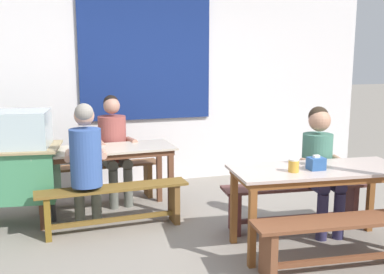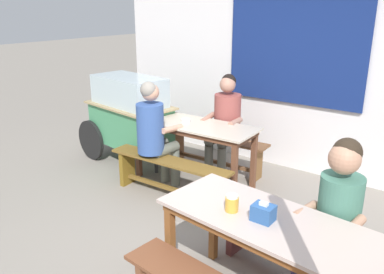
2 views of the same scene
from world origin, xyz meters
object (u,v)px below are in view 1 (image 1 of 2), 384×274
Objects in this scene: bench_far_front at (114,201)px; bench_near_back at (294,199)px; dining_table_near at (319,177)px; soup_bowl at (94,147)px; condiment_jar at (294,166)px; person_center_facing at (114,142)px; person_right_near_table at (320,160)px; dining_table_far at (105,156)px; tissue_box at (316,163)px; bench_far_back at (99,177)px; bench_near_front at (345,236)px; person_left_back_turned at (86,160)px.

bench_far_front is 1.01× the size of bench_near_back.
soup_bowl reaches higher than dining_table_near.
condiment_jar is (-0.30, -0.06, 0.14)m from dining_table_near.
person_right_near_table is (1.91, -1.56, -0.01)m from person_center_facing.
soup_bowl is at bearing -170.26° from dining_table_far.
dining_table_near is 2.08m from bench_far_front.
bench_near_back is 12.82× the size of soup_bowl.
tissue_box is (-0.11, -0.55, 0.52)m from bench_near_back.
dining_table_near is 0.63m from bench_near_back.
dining_table_far is 1.06× the size of bench_far_back.
dining_table_near is at bearing -47.95° from bench_far_back.
dining_table_far reaches higher than bench_far_back.
bench_far_back is 1.01m from bench_far_front.
bench_far_back and bench_near_front have the same top height.
condiment_jar reaches higher than dining_table_near.
bench_near_front is at bearing -49.05° from dining_table_far.
bench_far_back is 0.92× the size of bench_near_front.
soup_bowl reaches higher than dining_table_far.
person_left_back_turned is 1.04× the size of person_right_near_table.
dining_table_near reaches higher than bench_near_back.
tissue_box reaches higher than dining_table_near.
person_right_near_table is (2.05, -0.60, 0.43)m from bench_far_front.
condiment_jar is (-0.58, -0.46, 0.09)m from person_right_near_table.
dining_table_near is 1.27× the size of person_center_facing.
person_left_back_turned is 11.06× the size of soup_bowl.
bench_near_back is 2.20m from person_left_back_turned.
dining_table_near is 0.16m from tissue_box.
bench_far_back is at bearing 142.46° from person_right_near_table.
bench_near_back is (1.82, -0.50, 0.00)m from bench_far_front.
soup_bowl is at bearing 105.38° from bench_far_front.
person_center_facing is at bearing 123.36° from condiment_jar.
condiment_jar is at bearing -46.36° from dining_table_far.
bench_far_front is at bearing 163.71° from person_right_near_table.
dining_table_far is 13.25× the size of condiment_jar.
dining_table_far is 0.94× the size of dining_table_near.
person_center_facing is 10.91× the size of soup_bowl.
bench_near_front is at bearing -57.31° from person_center_facing.
dining_table_far is 11.00× the size of tissue_box.
person_center_facing is (0.19, -0.05, 0.44)m from bench_far_back.
bench_near_back is 12.98× the size of condiment_jar.
person_left_back_turned is (-0.24, -0.46, 0.07)m from dining_table_far.
bench_near_front is at bearing -95.40° from dining_table_near.
soup_bowl is at bearing 140.21° from tissue_box.
bench_far_front and bench_near_front have the same top height.
bench_far_front is 1.07m from person_center_facing.
bench_far_front is 13.12× the size of condiment_jar.
person_left_back_turned is (-0.26, 0.05, 0.45)m from bench_far_front.
bench_far_front is 2.30m from bench_near_front.
bench_far_back is at bearing 164.40° from person_center_facing.
bench_far_front is 2.18m from person_right_near_table.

